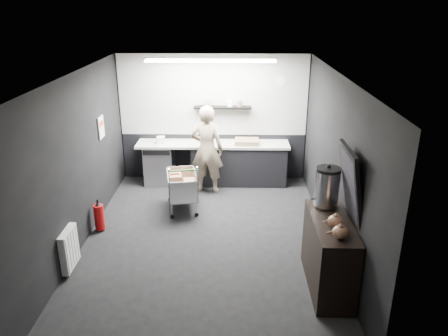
{
  "coord_description": "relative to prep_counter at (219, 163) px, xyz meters",
  "views": [
    {
      "loc": [
        0.42,
        -6.31,
        3.72
      ],
      "look_at": [
        0.28,
        0.4,
        1.12
      ],
      "focal_mm": 35.0,
      "sensor_mm": 36.0,
      "label": 1
    }
  ],
  "objects": [
    {
      "name": "wall_back",
      "position": [
        -0.14,
        0.33,
        0.89
      ],
      "size": [
        5.5,
        0.0,
        5.5
      ],
      "primitive_type": "plane",
      "rotation": [
        1.57,
        0.0,
        0.0
      ],
      "color": "black",
      "rests_on": "floor"
    },
    {
      "name": "pink_tub",
      "position": [
        -0.32,
        0.0,
        0.53
      ],
      "size": [
        0.18,
        0.18,
        0.18
      ],
      "primitive_type": "cylinder",
      "color": "beige",
      "rests_on": "prep_counter"
    },
    {
      "name": "kitchen_wall_panel",
      "position": [
        -0.14,
        0.31,
        1.39
      ],
      "size": [
        3.95,
        0.02,
        1.7
      ],
      "primitive_type": "cube",
      "color": "#B0B1AC",
      "rests_on": "wall_back"
    },
    {
      "name": "wall_clock",
      "position": [
        1.26,
        0.3,
        1.69
      ],
      "size": [
        0.2,
        0.03,
        0.2
      ],
      "primitive_type": "cylinder",
      "rotation": [
        1.57,
        0.0,
        0.0
      ],
      "color": "white",
      "rests_on": "wall_back"
    },
    {
      "name": "shopping_cart",
      "position": [
        -0.66,
        -1.28,
        0.0
      ],
      "size": [
        0.67,
        0.97,
        0.97
      ],
      "color": "silver",
      "rests_on": "floor"
    },
    {
      "name": "fire_extinguisher",
      "position": [
        -1.99,
        -2.15,
        -0.19
      ],
      "size": [
        0.17,
        0.17,
        0.55
      ],
      "color": "#B10B0E",
      "rests_on": "floor"
    },
    {
      "name": "dado_panel",
      "position": [
        -0.14,
        0.31,
        0.04
      ],
      "size": [
        3.95,
        0.02,
        1.0
      ],
      "primitive_type": "cube",
      "color": "black",
      "rests_on": "wall_back"
    },
    {
      "name": "floor",
      "position": [
        -0.14,
        -2.42,
        -0.46
      ],
      "size": [
        5.5,
        5.5,
        0.0
      ],
      "primitive_type": "plane",
      "color": "black",
      "rests_on": "ground"
    },
    {
      "name": "wall_front",
      "position": [
        -0.14,
        -5.17,
        0.89
      ],
      "size": [
        5.5,
        0.0,
        5.5
      ],
      "primitive_type": "plane",
      "rotation": [
        -1.57,
        0.0,
        0.0
      ],
      "color": "black",
      "rests_on": "floor"
    },
    {
      "name": "wall_right",
      "position": [
        1.86,
        -2.42,
        0.89
      ],
      "size": [
        0.0,
        5.5,
        5.5
      ],
      "primitive_type": "plane",
      "rotation": [
        1.57,
        0.0,
        -1.57
      ],
      "color": "black",
      "rests_on": "floor"
    },
    {
      "name": "cardboard_box",
      "position": [
        0.58,
        -0.05,
        0.49
      ],
      "size": [
        0.51,
        0.39,
        0.1
      ],
      "primitive_type": "cube",
      "rotation": [
        0.0,
        0.0,
        -0.04
      ],
      "color": "olive",
      "rests_on": "prep_counter"
    },
    {
      "name": "white_container",
      "position": [
        -1.22,
        -0.05,
        0.52
      ],
      "size": [
        0.19,
        0.16,
        0.15
      ],
      "primitive_type": "cube",
      "rotation": [
        0.0,
        0.0,
        0.18
      ],
      "color": "white",
      "rests_on": "prep_counter"
    },
    {
      "name": "person",
      "position": [
        -0.23,
        -0.45,
        0.45
      ],
      "size": [
        0.73,
        0.55,
        1.81
      ],
      "primitive_type": "imported",
      "rotation": [
        0.0,
        0.0,
        2.95
      ],
      "color": "beige",
      "rests_on": "floor"
    },
    {
      "name": "ceiling",
      "position": [
        -0.14,
        -2.42,
        2.24
      ],
      "size": [
        5.5,
        5.5,
        0.0
      ],
      "primitive_type": "plane",
      "rotation": [
        3.14,
        0.0,
        0.0
      ],
      "color": "white",
      "rests_on": "wall_back"
    },
    {
      "name": "ceiling_strip",
      "position": [
        -0.14,
        -0.57,
        2.21
      ],
      "size": [
        2.4,
        0.2,
        0.04
      ],
      "primitive_type": "cube",
      "color": "white",
      "rests_on": "ceiling"
    },
    {
      "name": "radiator",
      "position": [
        -2.08,
        -3.32,
        -0.11
      ],
      "size": [
        0.1,
        0.5,
        0.6
      ],
      "primitive_type": "cube",
      "color": "white",
      "rests_on": "wall_left"
    },
    {
      "name": "wall_left",
      "position": [
        -2.14,
        -2.42,
        0.89
      ],
      "size": [
        0.0,
        5.5,
        5.5
      ],
      "primitive_type": "plane",
      "rotation": [
        1.57,
        0.0,
        1.57
      ],
      "color": "black",
      "rests_on": "floor"
    },
    {
      "name": "sideboard",
      "position": [
        1.61,
        -3.59,
        0.17
      ],
      "size": [
        0.57,
        1.34,
        2.0
      ],
      "color": "black",
      "rests_on": "floor"
    },
    {
      "name": "floating_shelf",
      "position": [
        0.06,
        0.2,
        1.16
      ],
      "size": [
        1.2,
        0.22,
        0.04
      ],
      "primitive_type": "cube",
      "color": "black",
      "rests_on": "wall_back"
    },
    {
      "name": "poster",
      "position": [
        -2.12,
        -1.12,
        1.09
      ],
      "size": [
        0.02,
        0.3,
        0.4
      ],
      "primitive_type": "cube",
      "color": "white",
      "rests_on": "wall_left"
    },
    {
      "name": "prep_counter",
      "position": [
        0.0,
        0.0,
        0.0
      ],
      "size": [
        3.2,
        0.61,
        0.9
      ],
      "color": "black",
      "rests_on": "floor"
    },
    {
      "name": "poster_red_band",
      "position": [
        -2.11,
        -1.12,
        1.16
      ],
      "size": [
        0.02,
        0.22,
        0.1
      ],
      "primitive_type": "cube",
      "color": "red",
      "rests_on": "poster"
    }
  ]
}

